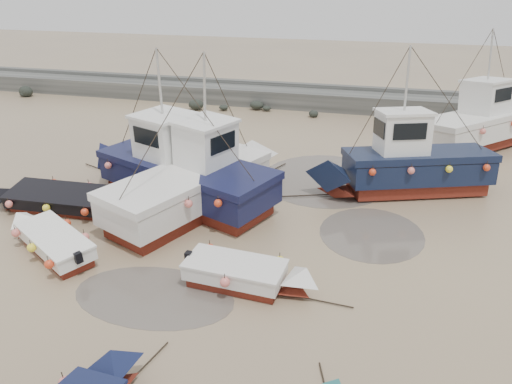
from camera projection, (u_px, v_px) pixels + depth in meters
ground at (247, 280)px, 15.79m from camera, size 120.00×120.00×0.00m
seawall at (333, 100)px, 34.93m from camera, size 60.00×4.92×1.50m
puddle_a at (154, 296)px, 15.01m from camera, size 5.01×5.01×0.01m
puddle_b at (371, 233)px, 18.57m from camera, size 3.85×3.85×0.01m
puddle_c at (70, 199)px, 21.40m from camera, size 3.71×3.71×0.01m
puddle_d at (325, 179)px, 23.44m from camera, size 6.04×6.04×0.01m
dinghy_0 at (51, 237)px, 17.21m from camera, size 5.31×3.66×1.43m
dinghy_4 at (53, 196)px, 20.34m from camera, size 6.64×2.28×1.43m
dinghy_5 at (246, 272)px, 15.19m from camera, size 5.32×2.00×1.43m
cabin_boat_0 at (175, 169)px, 20.98m from camera, size 10.84×6.07×6.22m
cabin_boat_1 at (200, 178)px, 20.06m from camera, size 5.61×10.32×6.22m
cabin_boat_2 at (405, 163)px, 21.44m from camera, size 9.11×4.74×6.22m
cabin_boat_3 at (482, 123)px, 27.20m from camera, size 7.75×8.18×6.22m
person at (235, 206)px, 20.72m from camera, size 0.69×0.47×1.85m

